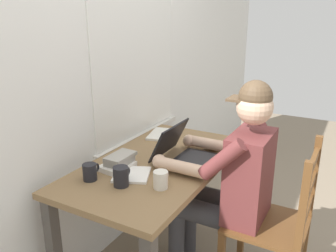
{
  "coord_description": "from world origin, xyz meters",
  "views": [
    {
      "loc": [
        -1.63,
        -0.97,
        1.56
      ],
      "look_at": [
        0.03,
        -0.05,
        0.95
      ],
      "focal_mm": 37.0,
      "sensor_mm": 36.0,
      "label": 1
    }
  ],
  "objects": [
    {
      "name": "back_wall",
      "position": [
        0.01,
        0.42,
        1.3
      ],
      "size": [
        6.0,
        0.08,
        2.6
      ],
      "color": "silver",
      "rests_on": "ground"
    },
    {
      "name": "desk",
      "position": [
        0.0,
        0.0,
        0.62
      ],
      "size": [
        1.27,
        0.69,
        0.73
      ],
      "color": "olive",
      "rests_on": "ground"
    },
    {
      "name": "seated_person",
      "position": [
        0.09,
        -0.42,
        0.69
      ],
      "size": [
        0.5,
        0.6,
        1.25
      ],
      "color": "brown",
      "rests_on": "ground"
    },
    {
      "name": "wooden_chair",
      "position": [
        0.09,
        -0.7,
        0.46
      ],
      "size": [
        0.42,
        0.42,
        0.94
      ],
      "color": "brown",
      "rests_on": "ground"
    },
    {
      "name": "laptop",
      "position": [
        0.08,
        -0.13,
        0.78
      ],
      "size": [
        0.33,
        0.33,
        0.22
      ],
      "color": "black",
      "rests_on": "desk"
    },
    {
      "name": "computer_mouse",
      "position": [
        0.33,
        -0.21,
        0.74
      ],
      "size": [
        0.06,
        0.1,
        0.03
      ],
      "primitive_type": "ellipsoid",
      "color": "black",
      "rests_on": "desk"
    },
    {
      "name": "coffee_mug_white",
      "position": [
        -0.28,
        -0.18,
        0.77
      ],
      "size": [
        0.11,
        0.07,
        0.09
      ],
      "color": "silver",
      "rests_on": "desk"
    },
    {
      "name": "coffee_mug_dark",
      "position": [
        -0.38,
        0.19,
        0.77
      ],
      "size": [
        0.11,
        0.07,
        0.09
      ],
      "color": "black",
      "rests_on": "desk"
    },
    {
      "name": "coffee_mug_spare",
      "position": [
        -0.36,
        0.01,
        0.78
      ],
      "size": [
        0.12,
        0.08,
        0.1
      ],
      "color": "black",
      "rests_on": "desk"
    },
    {
      "name": "book_stack_main",
      "position": [
        -0.2,
        0.14,
        0.76
      ],
      "size": [
        0.21,
        0.16,
        0.08
      ],
      "color": "white",
      "rests_on": "desk"
    },
    {
      "name": "paper_pile_near_laptop",
      "position": [
        0.41,
        0.21,
        0.73
      ],
      "size": [
        0.29,
        0.22,
        0.02
      ],
      "primitive_type": "cube",
      "rotation": [
        0.0,
        0.0,
        0.25
      ],
      "color": "silver",
      "rests_on": "desk"
    },
    {
      "name": "paper_pile_back_corner",
      "position": [
        -0.24,
        0.03,
        0.73
      ],
      "size": [
        0.25,
        0.25,
        0.01
      ],
      "primitive_type": "cube",
      "rotation": [
        0.0,
        0.0,
        0.41
      ],
      "color": "white",
      "rests_on": "desk"
    },
    {
      "name": "landscape_photo_print",
      "position": [
        0.45,
        0.14,
        0.73
      ],
      "size": [
        0.15,
        0.12,
        0.0
      ],
      "primitive_type": "cube",
      "rotation": [
        0.0,
        0.0,
        0.26
      ],
      "color": "#C63D33",
      "rests_on": "desk"
    }
  ]
}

